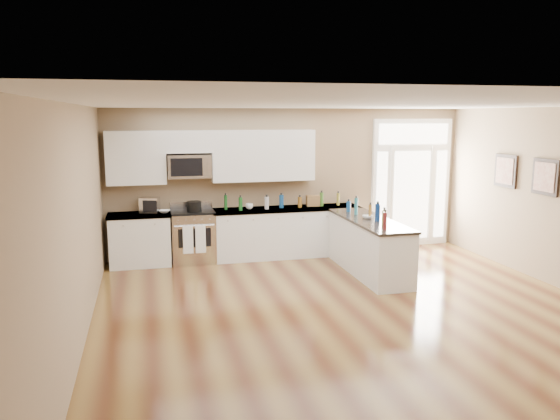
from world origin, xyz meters
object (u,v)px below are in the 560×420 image
object	(u,v)px
peninsula_cabinet	(369,248)
kitchen_range	(193,236)
stockpot	(194,206)
toaster_oven	(150,205)

from	to	relation	value
peninsula_cabinet	kitchen_range	distance (m)	3.20
peninsula_cabinet	kitchen_range	xyz separation A→B (m)	(-2.85, 1.45, 0.04)
peninsula_cabinet	stockpot	distance (m)	3.20
kitchen_range	stockpot	bearing A→B (deg)	-68.37
stockpot	toaster_oven	xyz separation A→B (m)	(-0.78, 0.14, 0.03)
stockpot	toaster_oven	world-z (taller)	toaster_oven
kitchen_range	peninsula_cabinet	bearing A→B (deg)	-26.96
kitchen_range	stockpot	xyz separation A→B (m)	(0.03, -0.07, 0.57)
kitchen_range	toaster_oven	xyz separation A→B (m)	(-0.75, 0.08, 0.60)
peninsula_cabinet	toaster_oven	distance (m)	3.96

